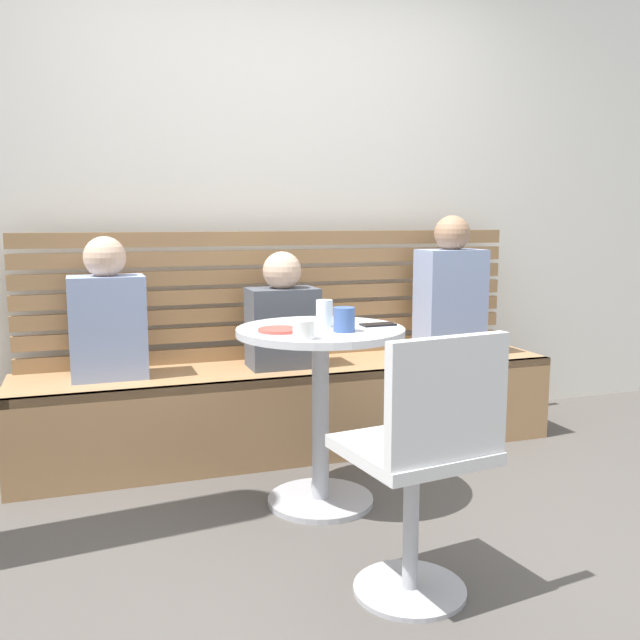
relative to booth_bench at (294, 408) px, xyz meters
name	(u,v)px	position (x,y,z in m)	size (l,w,h in m)	color
ground	(393,556)	(0.00, -1.20, -0.22)	(8.00, 8.00, 0.00)	#514C47
back_wall	(269,167)	(0.00, 0.44, 1.23)	(5.20, 0.10, 2.90)	white
booth_bench	(294,408)	(0.00, 0.00, 0.00)	(2.70, 0.52, 0.44)	#A87C51
booth_backrest	(280,294)	(0.00, 0.24, 0.56)	(2.65, 0.04, 0.67)	#9A7249
cafe_table	(320,381)	(-0.09, -0.68, 0.30)	(0.68, 0.68, 0.74)	#ADADB2
white_chair	(424,457)	(-0.04, -1.49, 0.24)	(0.45, 0.45, 0.85)	#ADADB2
person_adult	(450,293)	(0.88, 0.00, 0.56)	(0.34, 0.22, 0.75)	#8C9EC6
person_child_left	(107,316)	(-0.89, 0.03, 0.51)	(0.34, 0.22, 0.66)	#8C9EC6
person_child_middle	(282,317)	(-0.06, 0.00, 0.47)	(0.34, 0.22, 0.57)	#4C515B
cup_ceramic_white	(304,330)	(-0.24, -0.91, 0.55)	(0.08, 0.08, 0.07)	white
cup_mug_blue	(344,320)	(-0.04, -0.80, 0.57)	(0.08, 0.08, 0.10)	#3D5B9E
cup_water_clear	(324,313)	(-0.07, -0.66, 0.57)	(0.07, 0.07, 0.11)	white
plate_small	(280,330)	(-0.27, -0.71, 0.52)	(0.17, 0.17, 0.01)	#DB4C42
phone_on_table	(378,325)	(0.15, -0.70, 0.52)	(0.07, 0.14, 0.01)	black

